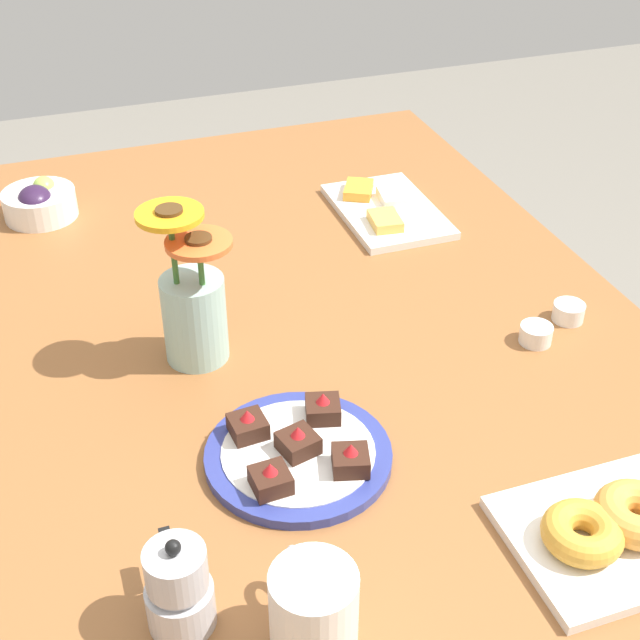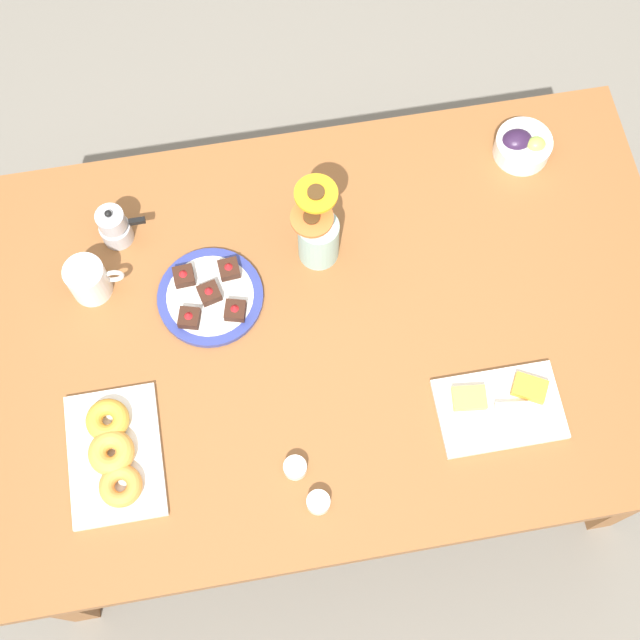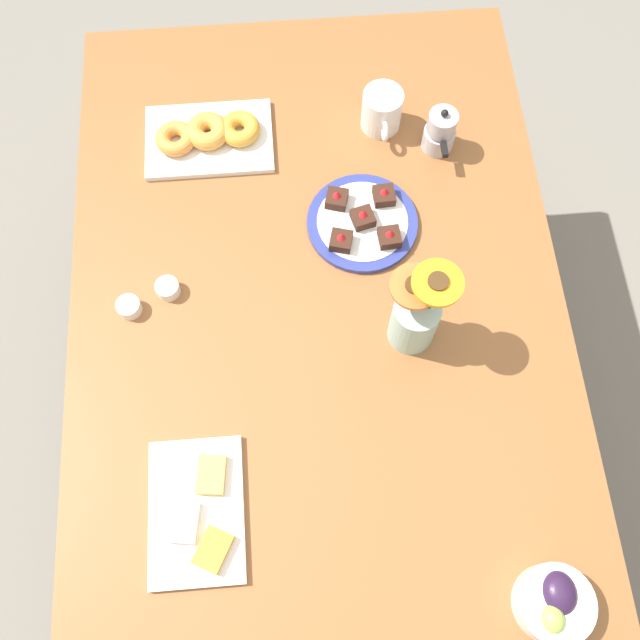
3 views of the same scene
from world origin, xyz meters
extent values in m
cube|color=brown|center=(0.00, 0.00, 0.72)|extent=(1.60, 1.00, 0.04)
cube|color=brown|center=(0.72, -0.42, 0.35)|extent=(0.07, 0.07, 0.70)
cube|color=brown|center=(0.72, 0.42, 0.35)|extent=(0.07, 0.07, 0.70)
cylinder|color=white|center=(-0.48, 0.17, 0.79)|extent=(0.09, 0.09, 0.10)
cylinder|color=brown|center=(-0.48, 0.17, 0.83)|extent=(0.08, 0.08, 0.00)
torus|color=white|center=(-0.42, 0.17, 0.79)|extent=(0.05, 0.01, 0.05)
cylinder|color=white|center=(0.54, 0.35, 0.77)|extent=(0.13, 0.13, 0.05)
ellipsoid|color=#2D1938|center=(0.52, 0.36, 0.79)|extent=(0.07, 0.06, 0.04)
ellipsoid|color=#9EC14C|center=(0.56, 0.34, 0.79)|extent=(0.05, 0.04, 0.04)
cube|color=white|center=(0.34, -0.25, 0.75)|extent=(0.26, 0.17, 0.01)
cube|color=#EFB74C|center=(0.28, -0.22, 0.76)|extent=(0.08, 0.06, 0.02)
cube|color=white|center=(0.36, -0.27, 0.76)|extent=(0.08, 0.06, 0.02)
cube|color=orange|center=(0.41, -0.22, 0.76)|extent=(0.09, 0.08, 0.02)
cube|color=white|center=(-0.46, -0.21, 0.75)|extent=(0.19, 0.28, 0.01)
torus|color=gold|center=(-0.47, -0.21, 0.77)|extent=(0.12, 0.12, 0.04)
torus|color=gold|center=(-0.47, -0.14, 0.77)|extent=(0.11, 0.11, 0.03)
cylinder|color=white|center=(-0.07, -0.38, 0.75)|extent=(0.05, 0.05, 0.03)
cylinder|color=#C68923|center=(-0.07, -0.38, 0.76)|extent=(0.04, 0.04, 0.01)
cylinder|color=white|center=(-0.10, -0.30, 0.75)|extent=(0.05, 0.05, 0.03)
cylinder|color=maroon|center=(-0.10, -0.30, 0.76)|extent=(0.04, 0.04, 0.01)
cylinder|color=navy|center=(-0.23, 0.11, 0.75)|extent=(0.23, 0.23, 0.01)
cylinder|color=white|center=(-0.23, 0.11, 0.75)|extent=(0.19, 0.19, 0.01)
cube|color=#381E14|center=(-0.28, 0.16, 0.77)|extent=(0.05, 0.05, 0.02)
cone|color=red|center=(-0.28, 0.16, 0.79)|extent=(0.02, 0.02, 0.01)
cube|color=#381E14|center=(-0.18, 0.16, 0.77)|extent=(0.05, 0.05, 0.02)
cone|color=red|center=(-0.18, 0.16, 0.79)|extent=(0.02, 0.02, 0.01)
cube|color=#381E14|center=(-0.28, 0.06, 0.77)|extent=(0.05, 0.05, 0.02)
cone|color=red|center=(-0.28, 0.06, 0.79)|extent=(0.02, 0.02, 0.01)
cube|color=#381E14|center=(-0.18, 0.06, 0.77)|extent=(0.05, 0.05, 0.02)
cone|color=red|center=(-0.18, 0.06, 0.79)|extent=(0.02, 0.02, 0.01)
cube|color=#381E14|center=(-0.23, 0.11, 0.77)|extent=(0.05, 0.05, 0.02)
cone|color=red|center=(-0.23, 0.11, 0.79)|extent=(0.02, 0.02, 0.01)
cylinder|color=#99C1B7|center=(0.03, 0.18, 0.80)|extent=(0.09, 0.09, 0.13)
cylinder|color=#3D702D|center=(0.03, 0.20, 0.92)|extent=(0.01, 0.01, 0.10)
cylinder|color=orange|center=(0.03, 0.20, 0.97)|extent=(0.09, 0.09, 0.01)
cylinder|color=#472D14|center=(0.03, 0.20, 0.98)|extent=(0.04, 0.04, 0.01)
cylinder|color=#3D702D|center=(0.01, 0.16, 0.90)|extent=(0.01, 0.01, 0.06)
cylinder|color=orange|center=(0.01, 0.16, 0.93)|extent=(0.09, 0.09, 0.01)
cylinder|color=#472D14|center=(0.01, 0.16, 0.94)|extent=(0.04, 0.04, 0.01)
cylinder|color=#B7B7BC|center=(-0.41, 0.29, 0.77)|extent=(0.07, 0.07, 0.05)
cylinder|color=#B7B7BC|center=(-0.41, 0.29, 0.79)|extent=(0.05, 0.05, 0.01)
cylinder|color=#B7B7BC|center=(-0.41, 0.29, 0.82)|extent=(0.06, 0.06, 0.04)
sphere|color=black|center=(-0.41, 0.29, 0.85)|extent=(0.02, 0.02, 0.02)
cube|color=black|center=(-0.36, 0.29, 0.80)|extent=(0.04, 0.01, 0.01)
camera|label=1|loc=(-1.00, 0.35, 1.51)|focal=50.00mm
camera|label=2|loc=(-0.12, -0.68, 2.55)|focal=50.00mm
camera|label=3|loc=(0.52, -0.04, 2.06)|focal=40.00mm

